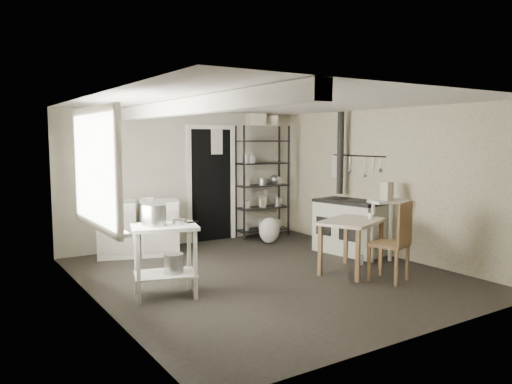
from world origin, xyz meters
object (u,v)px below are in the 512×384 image
stove (349,226)px  work_table (351,245)px  stockpot (154,217)px  chair (389,244)px  base_cabinets (138,226)px  prep_table (165,263)px  shelf_rack (262,186)px  flour_sack (269,230)px

stove → work_table: 1.18m
stockpot → chair: (2.78, -0.98, -0.45)m
stockpot → base_cabinets: size_ratio=0.22×
prep_table → shelf_rack: (2.96, 2.42, 0.55)m
base_cabinets → stockpot: bearing=-86.9°
prep_table → stockpot: stockpot is taller
stockpot → chair: stockpot is taller
base_cabinets → shelf_rack: bearing=23.1°
prep_table → stockpot: 0.55m
flour_sack → prep_table: bearing=-146.1°
base_cabinets → chair: chair is taller
base_cabinets → flour_sack: (2.26, -0.37, -0.22)m
stockpot → stove: (3.47, 0.47, -0.50)m
shelf_rack → flour_sack: 0.96m
chair → flour_sack: (0.04, 2.78, -0.24)m
stove → work_table: stove is taller
base_cabinets → shelf_rack: size_ratio=0.63×
shelf_rack → chair: shelf_rack is taller
shelf_rack → work_table: 2.88m
shelf_rack → chair: bearing=-90.7°
prep_table → stockpot: (-0.11, 0.03, 0.54)m
flour_sack → base_cabinets: bearing=170.7°
chair → stockpot: bearing=141.6°
work_table → flour_sack: 2.21m
prep_table → base_cabinets: (0.46, 2.19, 0.06)m
stove → base_cabinets: bearing=139.3°
base_cabinets → work_table: 3.33m
prep_table → chair: chair is taller
base_cabinets → prep_table: bearing=-83.9°
work_table → chair: 0.60m
prep_table → flour_sack: prep_table is taller
stove → flour_sack: stove is taller
stockpot → shelf_rack: size_ratio=0.14×
shelf_rack → stove: (0.40, -1.92, -0.51)m
base_cabinets → work_table: bearing=-32.7°
stockpot → stove: size_ratio=0.27×
stockpot → stove: stockpot is taller
prep_table → shelf_rack: bearing=39.3°
stove → work_table: (-0.79, -0.87, -0.06)m
work_table → stockpot: bearing=171.4°
base_cabinets → flour_sack: size_ratio=2.87×
stove → chair: bearing=-125.8°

